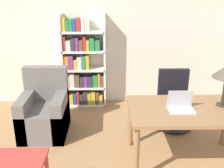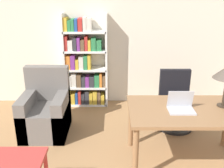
{
  "view_description": "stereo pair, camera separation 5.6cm",
  "coord_description": "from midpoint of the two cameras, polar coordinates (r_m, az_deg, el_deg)",
  "views": [
    {
      "loc": [
        -0.39,
        -0.32,
        2.11
      ],
      "look_at": [
        -0.33,
        2.74,
        1.0
      ],
      "focal_mm": 42.0,
      "sensor_mm": 36.0,
      "label": 1
    },
    {
      "loc": [
        -0.33,
        -0.32,
        2.11
      ],
      "look_at": [
        -0.33,
        2.74,
        1.0
      ],
      "focal_mm": 42.0,
      "sensor_mm": 36.0,
      "label": 2
    }
  ],
  "objects": [
    {
      "name": "wall_back",
      "position": [
        4.92,
        3.18,
        11.1
      ],
      "size": [
        8.0,
        0.06,
        2.7
      ],
      "color": "beige",
      "rests_on": "ground_plane"
    },
    {
      "name": "desk",
      "position": [
        3.35,
        15.74,
        -6.7
      ],
      "size": [
        1.45,
        0.87,
        0.75
      ],
      "color": "olive",
      "rests_on": "ground_plane"
    },
    {
      "name": "laptop",
      "position": [
        3.23,
        14.26,
        -4.61
      ],
      "size": [
        0.31,
        0.22,
        0.23
      ],
      "color": "#B2B2B7",
      "rests_on": "desk"
    },
    {
      "name": "office_chair",
      "position": [
        4.32,
        12.96,
        -3.95
      ],
      "size": [
        0.56,
        0.56,
        0.91
      ],
      "color": "black",
      "rests_on": "ground_plane"
    },
    {
      "name": "armchair",
      "position": [
        4.16,
        -14.8,
        -6.18
      ],
      "size": [
        0.67,
        0.76,
        0.99
      ],
      "color": "#66605B",
      "rests_on": "ground_plane"
    },
    {
      "name": "bookshelf",
      "position": [
        4.87,
        -6.82,
        3.97
      ],
      "size": [
        0.8,
        0.28,
        1.72
      ],
      "color": "white",
      "rests_on": "ground_plane"
    }
  ]
}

